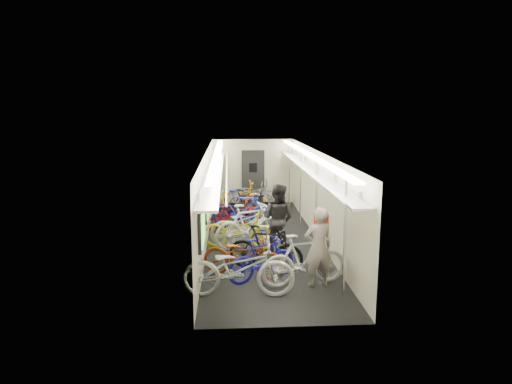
{
  "coord_description": "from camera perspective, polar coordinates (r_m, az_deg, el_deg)",
  "views": [
    {
      "loc": [
        -0.91,
        -11.92,
        3.55
      ],
      "look_at": [
        -0.13,
        1.01,
        1.15
      ],
      "focal_mm": 32.0,
      "sensor_mm": 36.0,
      "label": 1
    }
  ],
  "objects": [
    {
      "name": "passenger_near",
      "position": [
        9.23,
        7.78,
        -6.85
      ],
      "size": [
        0.66,
        0.51,
        1.63
      ],
      "primitive_type": "imported",
      "rotation": [
        0.0,
        0.0,
        3.35
      ],
      "color": "gray",
      "rests_on": "ground"
    },
    {
      "name": "bicycle_8",
      "position": [
        13.55,
        -3.02,
        -2.57
      ],
      "size": [
        1.97,
        1.12,
        0.98
      ],
      "primitive_type": "imported",
      "rotation": [
        0.0,
        0.0,
        1.84
      ],
      "color": "maroon",
      "rests_on": "ground"
    },
    {
      "name": "bicycle_5",
      "position": [
        11.73,
        -0.85,
        -4.19
      ],
      "size": [
        1.97,
        1.27,
        1.15
      ],
      "primitive_type": "imported",
      "rotation": [
        0.0,
        0.0,
        1.99
      ],
      "color": "silver",
      "rests_on": "ground"
    },
    {
      "name": "train_car_shell",
      "position": [
        12.79,
        -0.98,
        1.98
      ],
      "size": [
        10.0,
        10.0,
        10.0
      ],
      "color": "black",
      "rests_on": "ground"
    },
    {
      "name": "bicycle_14",
      "position": [
        16.16,
        -0.54,
        -0.31
      ],
      "size": [
        1.98,
        0.71,
        1.04
      ],
      "primitive_type": "imported",
      "rotation": [
        0.0,
        0.0,
        1.56
      ],
      "color": "#5D5C60",
      "rests_on": "ground"
    },
    {
      "name": "bicycle_10",
      "position": [
        15.3,
        -2.69,
        -0.78
      ],
      "size": [
        2.21,
        1.02,
        1.12
      ],
      "primitive_type": "imported",
      "rotation": [
        0.0,
        0.0,
        1.7
      ],
      "color": "orange",
      "rests_on": "ground"
    },
    {
      "name": "bicycle_11",
      "position": [
        9.31,
        6.04,
        -8.41
      ],
      "size": [
        1.87,
        0.92,
        1.08
      ],
      "primitive_type": "imported",
      "rotation": [
        0.0,
        0.0,
        1.81
      ],
      "color": "silver",
      "rests_on": "ground"
    },
    {
      "name": "bicycle_6",
      "position": [
        12.2,
        -1.42,
        -3.95
      ],
      "size": [
        2.04,
        1.31,
        1.01
      ],
      "primitive_type": "imported",
      "rotation": [
        0.0,
        0.0,
        1.93
      ],
      "color": "#B7B7BC",
      "rests_on": "ground"
    },
    {
      "name": "passenger_mid",
      "position": [
        11.22,
        2.73,
        -3.35
      ],
      "size": [
        1.06,
        1.0,
        1.73
      ],
      "primitive_type": "imported",
      "rotation": [
        0.0,
        0.0,
        2.59
      ],
      "color": "black",
      "rests_on": "ground"
    },
    {
      "name": "bicycle_3",
      "position": [
        10.11,
        1.21,
        -7.01
      ],
      "size": [
        1.75,
        1.03,
        1.02
      ],
      "primitive_type": "imported",
      "rotation": [
        0.0,
        0.0,
        1.22
      ],
      "color": "black",
      "rests_on": "ground"
    },
    {
      "name": "bicycle_2",
      "position": [
        9.75,
        -1.65,
        -7.92
      ],
      "size": [
        1.9,
        1.21,
        0.94
      ],
      "primitive_type": "imported",
      "rotation": [
        0.0,
        0.0,
        1.22
      ],
      "color": "maroon",
      "rests_on": "ground"
    },
    {
      "name": "bicycle_9",
      "position": [
        13.9,
        -0.92,
        -1.91
      ],
      "size": [
        1.9,
        0.63,
        1.13
      ],
      "primitive_type": "imported",
      "rotation": [
        0.0,
        0.0,
        1.52
      ],
      "color": "black",
      "rests_on": "ground"
    },
    {
      "name": "bicycle_12",
      "position": [
        16.13,
        -0.97,
        -0.51
      ],
      "size": [
        1.85,
        0.83,
        0.94
      ],
      "primitive_type": "imported",
      "rotation": [
        0.0,
        0.0,
        1.45
      ],
      "color": "slate",
      "rests_on": "ground"
    },
    {
      "name": "bicycle_1",
      "position": [
        9.51,
        0.74,
        -8.4
      ],
      "size": [
        1.6,
        1.06,
        0.94
      ],
      "primitive_type": "imported",
      "rotation": [
        0.0,
        0.0,
        2.0
      ],
      "color": "navy",
      "rests_on": "ground"
    },
    {
      "name": "bicycle_0",
      "position": [
        8.74,
        -2.2,
        -9.52
      ],
      "size": [
        2.17,
        0.86,
        1.12
      ],
      "primitive_type": "imported",
      "rotation": [
        0.0,
        0.0,
        1.52
      ],
      "color": "#BBBCC0",
      "rests_on": "ground"
    },
    {
      "name": "bicycle_7",
      "position": [
        13.42,
        -1.66,
        -2.26
      ],
      "size": [
        2.02,
        1.24,
        1.18
      ],
      "primitive_type": "imported",
      "rotation": [
        0.0,
        0.0,
        1.19
      ],
      "color": "#1C26AA",
      "rests_on": "ground"
    },
    {
      "name": "backpack",
      "position": [
        9.17,
        8.13,
        -3.94
      ],
      "size": [
        0.28,
        0.19,
        0.38
      ],
      "primitive_type": "cube",
      "rotation": [
        0.0,
        0.0,
        0.22
      ],
      "color": "#A72110",
      "rests_on": "passenger_near"
    },
    {
      "name": "bicycle_4",
      "position": [
        11.68,
        -2.19,
        -4.73
      ],
      "size": [
        1.93,
        0.98,
        0.97
      ],
      "primitive_type": "imported",
      "rotation": [
        0.0,
        0.0,
        1.38
      ],
      "color": "yellow",
      "rests_on": "ground"
    }
  ]
}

